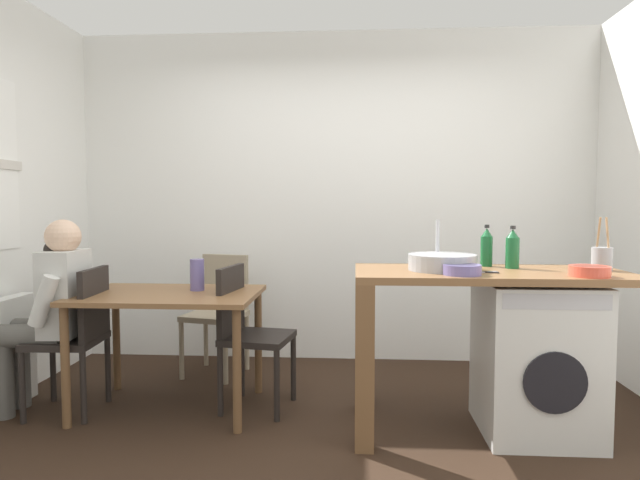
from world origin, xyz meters
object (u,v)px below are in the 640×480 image
object	(u,v)px
washing_machine	(535,358)
colander	(590,270)
mixing_bowl	(462,269)
utensil_crock	(602,258)
bottle_squat_brown	(512,249)
bottle_tall_green	(487,247)
vase	(197,275)
chair_spare_by_wall	(219,306)
seated_person	(51,305)
chair_opposite	(247,328)
chair_person_seat	(78,331)
dining_table	(169,308)

from	to	relation	value
washing_machine	colander	distance (m)	0.59
mixing_bowl	utensil_crock	xyz separation A→B (m)	(0.82, 0.25, 0.04)
bottle_squat_brown	colander	size ratio (longest dim) A/B	1.24
utensil_crock	bottle_tall_green	bearing A→B (deg)	164.27
washing_machine	mixing_bowl	world-z (taller)	mixing_bowl
colander	mixing_bowl	bearing A→B (deg)	178.21
washing_machine	mixing_bowl	size ratio (longest dim) A/B	4.31
bottle_tall_green	vase	distance (m)	1.81
chair_spare_by_wall	seated_person	bearing A→B (deg)	60.25
chair_opposite	utensil_crock	bearing A→B (deg)	93.01
chair_spare_by_wall	chair_person_seat	bearing A→B (deg)	66.06
chair_person_seat	vase	world-z (taller)	vase
chair_person_seat	seated_person	size ratio (longest dim) A/B	0.75
washing_machine	mixing_bowl	distance (m)	0.72
bottle_squat_brown	vase	size ratio (longest dim) A/B	1.22
chair_opposite	utensil_crock	size ratio (longest dim) A/B	3.00
bottle_squat_brown	utensil_crock	world-z (taller)	utensil_crock
bottle_squat_brown	mixing_bowl	xyz separation A→B (m)	(-0.35, -0.32, -0.08)
seated_person	washing_machine	distance (m)	2.89
bottle_tall_green	vase	xyz separation A→B (m)	(-1.80, 0.09, -0.19)
chair_person_seat	dining_table	bearing A→B (deg)	-83.58
bottle_tall_green	colander	bearing A→B (deg)	-46.43
chair_person_seat	bottle_squat_brown	xyz separation A→B (m)	(2.62, 0.00, 0.52)
mixing_bowl	chair_spare_by_wall	bearing A→B (deg)	143.57
chair_person_seat	bottle_tall_green	xyz separation A→B (m)	(2.49, 0.10, 0.53)
chair_spare_by_wall	seated_person	size ratio (longest dim) A/B	0.75
chair_person_seat	colander	bearing A→B (deg)	-100.09
chair_person_seat	bottle_tall_green	distance (m)	2.55
dining_table	chair_opposite	world-z (taller)	chair_opposite
utensil_crock	vase	world-z (taller)	utensil_crock
chair_opposite	bottle_squat_brown	size ratio (longest dim) A/B	3.64
colander	chair_spare_by_wall	bearing A→B (deg)	151.80
washing_machine	utensil_crock	distance (m)	0.67
washing_machine	vase	distance (m)	2.09
chair_spare_by_wall	utensil_crock	size ratio (longest dim) A/B	3.00
bottle_squat_brown	chair_spare_by_wall	bearing A→B (deg)	156.13
colander	chair_person_seat	bearing A→B (deg)	173.41
chair_spare_by_wall	bottle_squat_brown	size ratio (longest dim) A/B	3.64
chair_spare_by_wall	chair_opposite	bearing A→B (deg)	130.26
seated_person	dining_table	bearing A→B (deg)	-85.02
chair_spare_by_wall	dining_table	bearing A→B (deg)	94.80
dining_table	colander	distance (m)	2.42
dining_table	utensil_crock	xyz separation A→B (m)	(2.54, -0.16, 0.35)
utensil_crock	washing_machine	bearing A→B (deg)	-171.90
chair_opposite	mixing_bowl	world-z (taller)	mixing_bowl
dining_table	colander	xyz separation A→B (m)	(2.36, -0.43, 0.31)
dining_table	chair_person_seat	size ratio (longest dim) A/B	1.22
bottle_tall_green	colander	size ratio (longest dim) A/B	1.25
chair_opposite	bottle_tall_green	distance (m)	1.56
vase	utensil_crock	bearing A→B (deg)	-6.23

